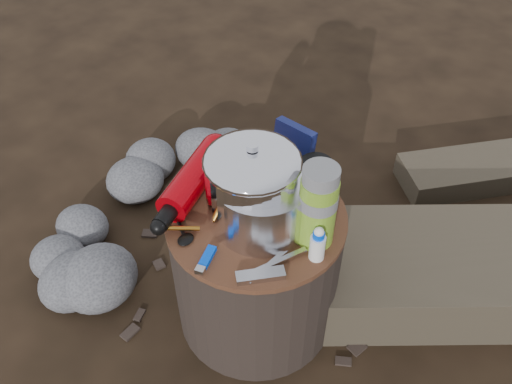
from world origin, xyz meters
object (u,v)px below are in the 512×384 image
Objects in this scene: camping_pot at (253,186)px; thermos at (318,206)px; stump at (256,268)px; fuel_bottle at (194,178)px; travel_mug at (315,181)px.

camping_pot is 1.02× the size of thermos.
fuel_bottle is (-0.18, -0.01, 0.24)m from stump.
travel_mug is at bearing 57.85° from stump.
fuel_bottle is 0.34m from thermos.
stump is 0.30m from travel_mug.
fuel_bottle is 0.30m from travel_mug.
camping_pot is 0.17m from travel_mug.
camping_pot is 0.19m from fuel_bottle.
thermos is 0.14m from travel_mug.
thermos reaches higher than stump.
camping_pot is at bearing -97.55° from stump.
camping_pot is 0.16m from thermos.
travel_mug is (0.08, 0.13, 0.26)m from stump.
thermos is at bearing 5.78° from stump.
travel_mug is (-0.07, 0.12, -0.05)m from thermos.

